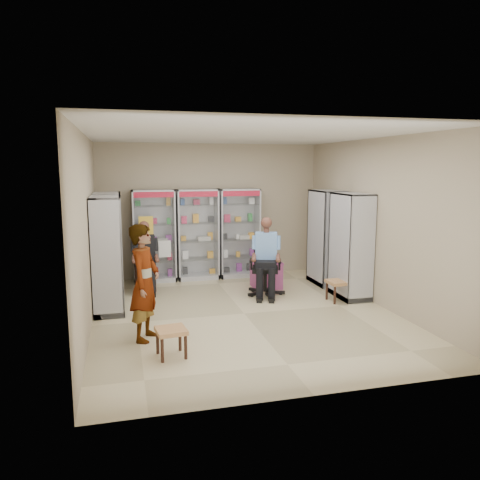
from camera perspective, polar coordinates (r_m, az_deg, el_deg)
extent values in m
plane|color=#C1B286|center=(8.11, 0.51, -8.96)|extent=(6.00, 6.00, 0.00)
cube|color=tan|center=(10.69, -3.62, 3.61)|extent=(5.00, 0.02, 3.00)
cube|color=tan|center=(4.98, 9.46, -2.70)|extent=(5.00, 0.02, 3.00)
cube|color=tan|center=(7.54, -18.16, 0.93)|extent=(0.02, 6.00, 3.00)
cube|color=tan|center=(8.76, 16.55, 2.07)|extent=(0.02, 6.00, 3.00)
cube|color=silver|center=(7.73, 0.55, 12.71)|extent=(5.00, 6.00, 0.02)
cube|color=silver|center=(10.32, -10.42, 0.48)|extent=(0.90, 0.50, 2.00)
cube|color=silver|center=(10.42, -5.21, 0.68)|extent=(0.90, 0.50, 2.00)
cube|color=#B3B5BA|center=(10.61, -0.14, 0.87)|extent=(0.90, 0.50, 2.00)
cube|color=#B9BDC1|center=(10.10, 10.46, 0.30)|extent=(0.90, 0.50, 2.00)
cube|color=#A3A4AA|center=(9.13, 13.35, -0.71)|extent=(0.90, 0.50, 2.00)
cube|color=#AAAEB2|center=(9.38, -15.69, -0.55)|extent=(0.90, 0.50, 2.00)
cube|color=#ADB0B4|center=(8.29, -15.84, -1.77)|extent=(0.90, 0.50, 2.00)
cube|color=black|center=(9.68, -11.50, -3.30)|extent=(0.42, 0.42, 0.94)
cube|color=black|center=(9.15, 3.10, -3.22)|extent=(0.78, 0.78, 1.13)
cube|color=#C54F8B|center=(9.76, 3.21, -4.20)|extent=(0.60, 0.58, 0.55)
cylinder|color=#512207|center=(9.62, 3.02, -2.42)|extent=(0.07, 0.07, 0.10)
cube|color=#B2814B|center=(8.97, 11.90, -6.08)|extent=(0.41, 0.41, 0.39)
cube|color=#A47745|center=(6.39, -8.37, -12.25)|extent=(0.43, 0.43, 0.38)
imported|color=gray|center=(6.87, -11.54, -5.12)|extent=(0.62, 0.73, 1.69)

